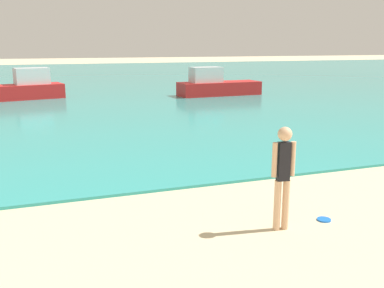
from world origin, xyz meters
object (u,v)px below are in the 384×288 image
object	(u,v)px
frisbee	(324,220)
boat_near	(20,89)
boat_far	(216,85)
person_standing	(283,172)

from	to	relation	value
frisbee	boat_near	world-z (taller)	boat_near
frisbee	boat_near	xyz separation A→B (m)	(-5.43, 19.10, 0.61)
boat_far	frisbee	bearing A→B (deg)	-109.28
frisbee	boat_far	distance (m)	18.06
boat_near	boat_far	xyz separation A→B (m)	(10.64, -1.81, -0.01)
frisbee	person_standing	bearing A→B (deg)	-175.95
frisbee	boat_near	bearing A→B (deg)	105.88
person_standing	frisbee	world-z (taller)	person_standing
person_standing	boat_far	size ratio (longest dim) A/B	0.35
frisbee	boat_far	bearing A→B (deg)	73.24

